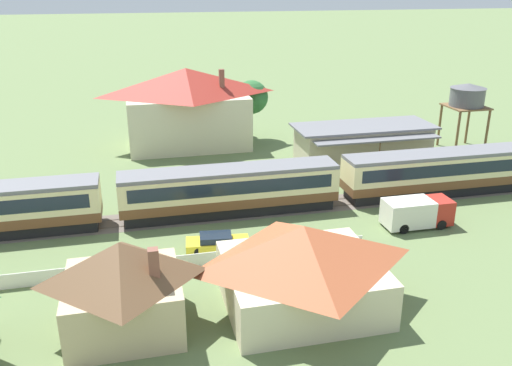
# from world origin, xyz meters

# --- Properties ---
(ground_plane) EXTENTS (600.00, 600.00, 0.00)m
(ground_plane) POSITION_xyz_m (0.00, 0.00, 0.00)
(ground_plane) COLOR #607547
(passenger_train) EXTENTS (57.18, 3.20, 3.97)m
(passenger_train) POSITION_xyz_m (1.10, 0.11, 2.20)
(passenger_train) COLOR brown
(passenger_train) RESTS_ON ground_plane
(railway_track) EXTENTS (117.64, 3.60, 0.04)m
(railway_track) POSITION_xyz_m (-4.80, 0.11, 0.01)
(railway_track) COLOR #665B51
(railway_track) RESTS_ON ground_plane
(station_building) EXTENTS (14.67, 7.08, 4.24)m
(station_building) POSITION_xyz_m (16.87, 9.60, 2.15)
(station_building) COLOR #BCB293
(station_building) RESTS_ON ground_plane
(station_house_red_roof) EXTENTS (14.73, 9.48, 9.08)m
(station_house_red_roof) POSITION_xyz_m (-0.25, 20.76, 4.70)
(station_house_red_roof) COLOR beige
(station_house_red_roof) RESTS_ON ground_plane
(water_tower) EXTENTS (4.21, 4.21, 7.59)m
(water_tower) POSITION_xyz_m (30.36, 12.19, 6.10)
(water_tower) COLOR brown
(water_tower) RESTS_ON ground_plane
(cottage_brown_roof) EXTENTS (6.70, 6.37, 5.37)m
(cottage_brown_roof) POSITION_xyz_m (-7.86, -14.40, 2.79)
(cottage_brown_roof) COLOR tan
(cottage_brown_roof) RESTS_ON ground_plane
(cottage_terracotta_roof) EXTENTS (9.75, 8.33, 5.25)m
(cottage_terracotta_roof) POSITION_xyz_m (2.45, -14.45, 2.72)
(cottage_terracotta_roof) COLOR beige
(cottage_terracotta_roof) RESTS_ON ground_plane
(picket_fence_front) EXTENTS (33.83, 0.06, 1.05)m
(picket_fence_front) POSITION_xyz_m (-7.95, -8.49, 0.53)
(picket_fence_front) COLOR white
(picket_fence_front) RESTS_ON ground_plane
(parked_car_yellow) EXTENTS (4.74, 2.29, 1.19)m
(parked_car_yellow) POSITION_xyz_m (-1.31, -6.20, 0.57)
(parked_car_yellow) COLOR yellow
(parked_car_yellow) RESTS_ON ground_plane
(delivery_truck_red) EXTENTS (5.42, 2.27, 2.27)m
(delivery_truck_red) POSITION_xyz_m (14.72, -5.88, 1.21)
(delivery_truck_red) COLOR #B2281E
(delivery_truck_red) RESTS_ON ground_plane
(yard_tree_0) EXTENTS (4.02, 4.02, 7.24)m
(yard_tree_0) POSITION_xyz_m (7.58, 21.63, 5.22)
(yard_tree_0) COLOR brown
(yard_tree_0) RESTS_ON ground_plane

